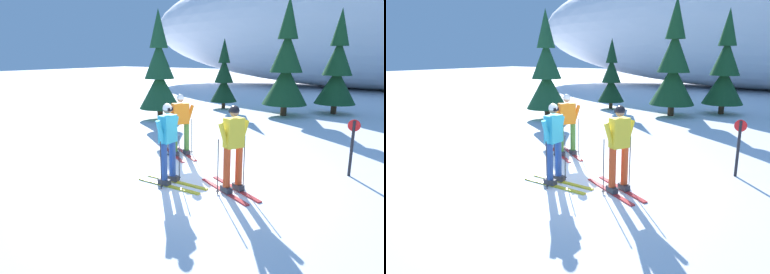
# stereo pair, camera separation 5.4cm
# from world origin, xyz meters

# --- Properties ---
(ground_plane) EXTENTS (120.00, 120.00, 0.00)m
(ground_plane) POSITION_xyz_m (0.00, 0.00, 0.00)
(ground_plane) COLOR white
(skier_cyan_jacket) EXTENTS (1.67, 0.76, 1.84)m
(skier_cyan_jacket) POSITION_xyz_m (-0.45, -0.68, 0.96)
(skier_cyan_jacket) COLOR gold
(skier_cyan_jacket) RESTS_ON ground
(skier_orange_jacket) EXTENTS (1.55, 1.29, 1.79)m
(skier_orange_jacket) POSITION_xyz_m (-1.52, 1.33, 0.95)
(skier_orange_jacket) COLOR red
(skier_orange_jacket) RESTS_ON ground
(skier_yellow_jacket) EXTENTS (1.67, 1.16, 1.86)m
(skier_yellow_jacket) POSITION_xyz_m (0.97, -0.34, 0.98)
(skier_yellow_jacket) COLOR red
(skier_yellow_jacket) RESTS_ON ground
(pine_tree_far_left) EXTENTS (1.86, 1.86, 4.83)m
(pine_tree_far_left) POSITION_xyz_m (-5.75, 5.77, 2.02)
(pine_tree_far_left) COLOR #47301E
(pine_tree_far_left) RESTS_ON ground
(pine_tree_center_left) EXTENTS (1.44, 1.44, 3.74)m
(pine_tree_center_left) POSITION_xyz_m (-4.79, 10.15, 1.56)
(pine_tree_center_left) COLOR #47301E
(pine_tree_center_left) RESTS_ON ground
(pine_tree_center) EXTENTS (2.11, 2.11, 5.47)m
(pine_tree_center) POSITION_xyz_m (-1.25, 9.63, 2.29)
(pine_tree_center) COLOR #47301E
(pine_tree_center) RESTS_ON ground
(pine_tree_center_right) EXTENTS (1.94, 1.94, 5.02)m
(pine_tree_center_right) POSITION_xyz_m (0.67, 11.49, 2.10)
(pine_tree_center_right) COLOR #47301E
(pine_tree_center_right) RESTS_ON ground
(trail_marker_post) EXTENTS (0.28, 0.07, 1.38)m
(trail_marker_post) POSITION_xyz_m (2.90, 2.11, 0.79)
(trail_marker_post) COLOR black
(trail_marker_post) RESTS_ON ground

